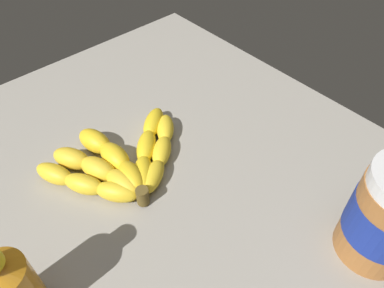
{
  "coord_description": "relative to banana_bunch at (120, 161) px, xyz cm",
  "views": [
    {
      "loc": [
        31.92,
        -22.2,
        47.86
      ],
      "look_at": [
        1.96,
        4.6,
        5.87
      ],
      "focal_mm": 34.62,
      "sensor_mm": 36.0,
      "label": 1
    }
  ],
  "objects": [
    {
      "name": "ground_plane",
      "position": [
        5.97,
        4.26,
        -3.42
      ],
      "size": [
        84.26,
        75.42,
        3.49
      ],
      "primitive_type": "cube",
      "color": "gray"
    },
    {
      "name": "banana_bunch",
      "position": [
        0.0,
        0.0,
        0.0
      ],
      "size": [
        19.58,
        26.09,
        3.76
      ],
      "color": "yellow",
      "rests_on": "ground_plane"
    },
    {
      "name": "honey_bottle",
      "position": [
        11.24,
        -21.91,
        4.64
      ],
      "size": [
        6.12,
        6.12,
        14.24
      ],
      "color": "orange",
      "rests_on": "ground_plane"
    }
  ]
}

